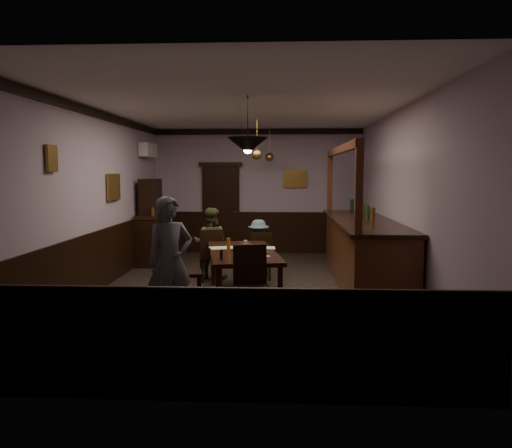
# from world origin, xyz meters

# --- Properties ---
(room) EXTENTS (5.01, 8.01, 3.01)m
(room) POSITION_xyz_m (0.00, 0.00, 1.50)
(room) COLOR #2D2621
(room) RESTS_ON ground
(dining_table) EXTENTS (1.37, 2.34, 0.75)m
(dining_table) POSITION_xyz_m (-0.03, -0.45, 0.69)
(dining_table) COLOR black
(dining_table) RESTS_ON ground
(chair_far_left) EXTENTS (0.50, 0.50, 0.95)m
(chair_far_left) POSITION_xyz_m (-0.68, 0.73, 0.52)
(chair_far_left) COLOR black
(chair_far_left) RESTS_ON ground
(chair_far_right) EXTENTS (0.45, 0.45, 0.88)m
(chair_far_right) POSITION_xyz_m (0.20, 0.89, 0.48)
(chair_far_right) COLOR black
(chair_far_right) RESTS_ON ground
(chair_near) EXTENTS (0.54, 0.54, 1.02)m
(chair_near) POSITION_xyz_m (0.19, -1.75, 0.56)
(chair_near) COLOR black
(chair_near) RESTS_ON ground
(chair_side) EXTENTS (0.51, 0.51, 0.99)m
(chair_side) POSITION_xyz_m (-0.91, -0.81, 0.54)
(chair_side) COLOR black
(chair_side) RESTS_ON ground
(person_standing) EXTENTS (0.73, 0.66, 1.66)m
(person_standing) POSITION_xyz_m (-0.84, -1.86, 0.83)
(person_standing) COLOR #555561
(person_standing) RESTS_ON ground
(person_seated_left) EXTENTS (0.67, 0.54, 1.32)m
(person_seated_left) POSITION_xyz_m (-0.74, 1.00, 0.66)
(person_seated_left) COLOR #4B4A2D
(person_seated_left) RESTS_ON ground
(person_seated_right) EXTENTS (0.79, 0.60, 1.08)m
(person_seated_right) POSITION_xyz_m (0.15, 1.15, 0.54)
(person_seated_right) COLOR slate
(person_seated_right) RESTS_ON ground
(newspaper_left) EXTENTS (0.49, 0.41, 0.01)m
(newspaper_left) POSITION_xyz_m (-0.36, -0.18, 0.75)
(newspaper_left) COLOR silver
(newspaper_left) RESTS_ON dining_table
(newspaper_right) EXTENTS (0.44, 0.33, 0.01)m
(newspaper_right) POSITION_xyz_m (0.26, -0.16, 0.75)
(newspaper_right) COLOR silver
(newspaper_right) RESTS_ON dining_table
(napkin) EXTENTS (0.17, 0.17, 0.00)m
(napkin) POSITION_xyz_m (0.01, -0.72, 0.75)
(napkin) COLOR #F5C75A
(napkin) RESTS_ON dining_table
(saucer) EXTENTS (0.15, 0.15, 0.01)m
(saucer) POSITION_xyz_m (0.35, -0.98, 0.76)
(saucer) COLOR white
(saucer) RESTS_ON dining_table
(coffee_cup) EXTENTS (0.09, 0.09, 0.07)m
(coffee_cup) POSITION_xyz_m (0.34, -0.95, 0.80)
(coffee_cup) COLOR white
(coffee_cup) RESTS_ON saucer
(pastry_plate) EXTENTS (0.22, 0.22, 0.01)m
(pastry_plate) POSITION_xyz_m (0.06, -1.02, 0.76)
(pastry_plate) COLOR white
(pastry_plate) RESTS_ON dining_table
(pastry_ring_a) EXTENTS (0.13, 0.13, 0.04)m
(pastry_ring_a) POSITION_xyz_m (-0.06, -1.02, 0.79)
(pastry_ring_a) COLOR #C68C47
(pastry_ring_a) RESTS_ON pastry_plate
(pastry_ring_b) EXTENTS (0.13, 0.13, 0.04)m
(pastry_ring_b) POSITION_xyz_m (0.02, -0.97, 0.79)
(pastry_ring_b) COLOR #C68C47
(pastry_ring_b) RESTS_ON pastry_plate
(soda_can) EXTENTS (0.07, 0.07, 0.12)m
(soda_can) POSITION_xyz_m (0.07, -0.51, 0.81)
(soda_can) COLOR orange
(soda_can) RESTS_ON dining_table
(beer_glass) EXTENTS (0.06, 0.06, 0.20)m
(beer_glass) POSITION_xyz_m (-0.24, -0.46, 0.85)
(beer_glass) COLOR #BF721E
(beer_glass) RESTS_ON dining_table
(water_glass) EXTENTS (0.06, 0.06, 0.15)m
(water_glass) POSITION_xyz_m (0.02, -0.34, 0.82)
(water_glass) COLOR silver
(water_glass) RESTS_ON dining_table
(pepper_mill) EXTENTS (0.04, 0.04, 0.14)m
(pepper_mill) POSITION_xyz_m (-0.26, -1.24, 0.82)
(pepper_mill) COLOR black
(pepper_mill) RESTS_ON dining_table
(sideboard) EXTENTS (0.49, 1.38, 1.82)m
(sideboard) POSITION_xyz_m (-2.21, 2.53, 0.73)
(sideboard) COLOR black
(sideboard) RESTS_ON ground
(bar_counter) EXTENTS (1.00, 4.31, 2.41)m
(bar_counter) POSITION_xyz_m (1.99, 0.59, 0.61)
(bar_counter) COLOR #432212
(bar_counter) RESTS_ON ground
(door_back) EXTENTS (0.90, 0.06, 2.10)m
(door_back) POSITION_xyz_m (-0.90, 3.95, 1.05)
(door_back) COLOR black
(door_back) RESTS_ON ground
(ac_unit) EXTENTS (0.20, 0.85, 0.30)m
(ac_unit) POSITION_xyz_m (-2.38, 2.90, 2.45)
(ac_unit) COLOR white
(ac_unit) RESTS_ON ground
(picture_left_small) EXTENTS (0.04, 0.28, 0.36)m
(picture_left_small) POSITION_xyz_m (-2.46, -1.60, 2.15)
(picture_left_small) COLOR olive
(picture_left_small) RESTS_ON ground
(picture_left_large) EXTENTS (0.04, 0.62, 0.48)m
(picture_left_large) POSITION_xyz_m (-2.46, 0.80, 1.70)
(picture_left_large) COLOR olive
(picture_left_large) RESTS_ON ground
(picture_back) EXTENTS (0.55, 0.04, 0.42)m
(picture_back) POSITION_xyz_m (0.90, 3.96, 1.80)
(picture_back) COLOR olive
(picture_back) RESTS_ON ground
(pendant_iron) EXTENTS (0.56, 0.56, 0.78)m
(pendant_iron) POSITION_xyz_m (0.11, -1.24, 2.33)
(pendant_iron) COLOR black
(pendant_iron) RESTS_ON ground
(pendant_brass_mid) EXTENTS (0.20, 0.20, 0.81)m
(pendant_brass_mid) POSITION_xyz_m (0.10, 1.52, 2.30)
(pendant_brass_mid) COLOR #BF8C3F
(pendant_brass_mid) RESTS_ON ground
(pendant_brass_far) EXTENTS (0.20, 0.20, 0.81)m
(pendant_brass_far) POSITION_xyz_m (0.30, 3.22, 2.30)
(pendant_brass_far) COLOR #BF8C3F
(pendant_brass_far) RESTS_ON ground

